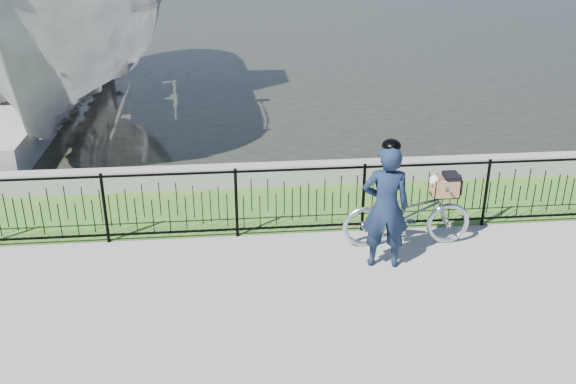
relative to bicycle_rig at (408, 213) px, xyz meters
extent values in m
plane|color=gray|center=(-1.58, -1.09, -0.53)|extent=(120.00, 120.00, 0.00)
cube|color=#3E6B21|center=(-1.58, 1.51, -0.52)|extent=(60.00, 2.00, 0.01)
cube|color=gray|center=(-1.58, 2.51, -0.33)|extent=(60.00, 0.30, 0.40)
imported|color=silver|center=(-0.01, 0.00, -0.01)|extent=(1.97, 0.69, 1.03)
cube|color=black|center=(0.54, 0.00, 0.27)|extent=(0.38, 0.18, 0.02)
cube|color=#956C45|center=(0.54, 0.00, 0.28)|extent=(0.39, 0.29, 0.01)
cube|color=#956C45|center=(0.54, 0.14, 0.42)|extent=(0.39, 0.02, 0.29)
cube|color=#956C45|center=(0.54, -0.14, 0.42)|extent=(0.39, 0.01, 0.29)
cube|color=#956C45|center=(0.73, 0.00, 0.42)|extent=(0.01, 0.29, 0.29)
cube|color=#956C45|center=(0.35, 0.00, 0.42)|extent=(0.02, 0.29, 0.29)
cube|color=black|center=(0.62, 0.00, 0.59)|extent=(0.22, 0.30, 0.06)
cube|color=black|center=(0.74, 0.00, 0.44)|extent=(0.02, 0.30, 0.23)
ellipsoid|color=silver|center=(0.52, 0.00, 0.40)|extent=(0.31, 0.22, 0.20)
sphere|color=silver|center=(0.36, -0.02, 0.54)|extent=(0.15, 0.15, 0.15)
sphere|color=silver|center=(0.31, -0.04, 0.51)|extent=(0.07, 0.07, 0.07)
sphere|color=black|center=(0.29, -0.05, 0.50)|extent=(0.02, 0.02, 0.02)
cone|color=#AB7E47|center=(0.36, 0.04, 0.60)|extent=(0.06, 0.08, 0.08)
cone|color=#AB7E47|center=(0.38, -0.06, 0.60)|extent=(0.06, 0.08, 0.08)
imported|color=#131F35|center=(-0.50, -0.57, 0.39)|extent=(0.72, 0.53, 1.84)
ellipsoid|color=black|center=(-0.50, -0.57, 1.30)|extent=(0.26, 0.29, 0.18)
imported|color=#ACACAC|center=(-6.25, 7.44, 1.72)|extent=(4.42, 11.64, 4.49)
camera|label=1|loc=(-2.65, -8.52, 4.27)|focal=40.00mm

